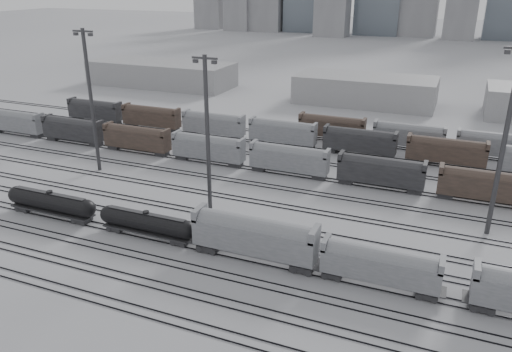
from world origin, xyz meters
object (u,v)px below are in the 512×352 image
at_px(hopper_car_b, 380,264).
at_px(light_mast_c, 208,134).
at_px(hopper_car_a, 254,235).
at_px(tank_car_b, 147,223).
at_px(tank_car_a, 51,202).

relative_size(hopper_car_b, light_mast_c, 0.57).
bearing_deg(hopper_car_a, tank_car_b, 180.00).
height_order(hopper_car_a, hopper_car_b, hopper_car_a).
height_order(hopper_car_b, light_mast_c, light_mast_c).
bearing_deg(tank_car_a, light_mast_c, 24.35).
distance_m(hopper_car_a, light_mast_c, 18.11).
bearing_deg(hopper_car_a, tank_car_a, 180.00).
relative_size(tank_car_a, hopper_car_b, 1.17).
height_order(tank_car_a, tank_car_b, tank_car_a).
distance_m(tank_car_b, light_mast_c, 15.61).
bearing_deg(light_mast_c, hopper_car_b, -19.93).
bearing_deg(tank_car_b, hopper_car_b, 0.00).
distance_m(tank_car_a, hopper_car_b, 50.24).
xyz_separation_m(tank_car_a, hopper_car_b, (50.24, 0.00, 0.76)).
bearing_deg(hopper_car_b, tank_car_b, 180.00).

